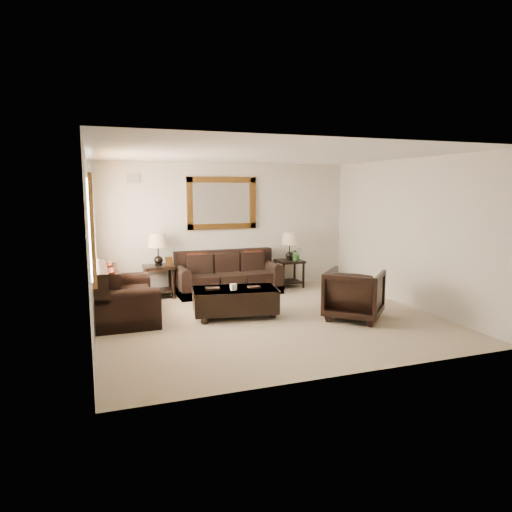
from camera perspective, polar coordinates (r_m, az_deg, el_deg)
name	(u,v)px	position (r m, az deg, el deg)	size (l,w,h in m)	color
room	(268,238)	(7.45, 1.55, 2.23)	(5.51, 5.01, 2.71)	#85735C
window	(92,226)	(7.83, -19.76, 3.50)	(0.07, 1.96, 1.66)	white
mirror	(222,203)	(9.73, -4.27, 6.60)	(1.50, 0.06, 1.10)	#4D250F
air_vent	(133,179)	(9.42, -15.09, 9.32)	(0.25, 0.02, 0.18)	#999999
sofa	(228,278)	(9.53, -3.55, -2.74)	(2.12, 0.91, 0.87)	black
loveseat	(122,299)	(7.90, -16.46, -5.22)	(0.97, 1.63, 0.92)	black
end_table_left	(158,255)	(9.24, -12.11, 0.06)	(0.59, 0.59, 1.29)	black
end_table_right	(290,252)	(10.04, 4.22, 0.56)	(0.55, 0.55, 1.20)	black
coffee_table	(235,299)	(7.76, -2.66, -5.40)	(1.52, 0.97, 0.60)	black
armchair	(354,292)	(7.76, 12.19, -4.42)	(0.88, 0.83, 0.91)	black
potted_plant	(296,255)	(10.01, 5.07, 0.08)	(0.26, 0.29, 0.22)	#265D20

